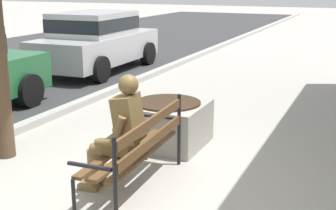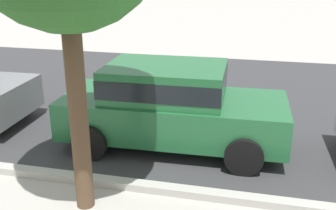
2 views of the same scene
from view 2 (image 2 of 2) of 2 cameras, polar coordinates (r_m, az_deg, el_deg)
street_surface at (r=10.49m, az=-2.29°, el=1.73°), size 60.00×9.00×0.01m
curb_stone at (r=6.52m, az=-13.13°, el=-10.28°), size 60.00×0.20×0.12m
parked_car_green at (r=7.25m, az=0.37°, el=0.26°), size 4.15×2.01×1.56m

